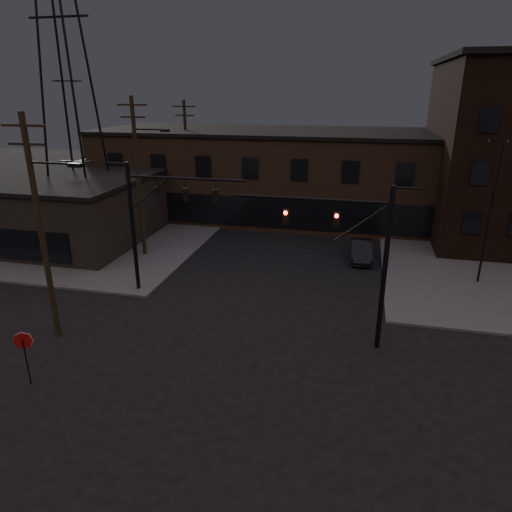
{
  "coord_description": "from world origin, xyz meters",
  "views": [
    {
      "loc": [
        5.16,
        -15.84,
        11.88
      ],
      "look_at": [
        -0.06,
        6.45,
        3.5
      ],
      "focal_mm": 32.0,
      "sensor_mm": 36.0,
      "label": 1
    }
  ],
  "objects": [
    {
      "name": "utility_pole_far",
      "position": [
        -11.5,
        26.0,
        5.78
      ],
      "size": [
        2.2,
        0.28,
        11.0
      ],
      "color": "black",
      "rests_on": "ground"
    },
    {
      "name": "lot_light_a",
      "position": [
        13.0,
        14.0,
        5.51
      ],
      "size": [
        1.5,
        0.28,
        9.14
      ],
      "color": "black",
      "rests_on": "ground"
    },
    {
      "name": "traffic_signal_far",
      "position": [
        -6.72,
        8.0,
        5.01
      ],
      "size": [
        7.12,
        0.24,
        8.0
      ],
      "color": "black",
      "rests_on": "ground"
    },
    {
      "name": "utility_pole_mid",
      "position": [
        -10.44,
        14.0,
        6.13
      ],
      "size": [
        3.7,
        0.28,
        11.5
      ],
      "color": "black",
      "rests_on": "ground"
    },
    {
      "name": "parked_car_lot_b",
      "position": [
        16.71,
        20.74,
        0.75
      ],
      "size": [
        4.49,
        2.97,
        1.21
      ],
      "primitive_type": "imported",
      "rotation": [
        0.0,
        0.0,
        1.24
      ],
      "color": "#A9A9AB",
      "rests_on": "sidewalk_ne"
    },
    {
      "name": "car_crossing",
      "position": [
        5.5,
        16.79,
        0.7
      ],
      "size": [
        1.7,
        4.34,
        1.41
      ],
      "primitive_type": "imported",
      "rotation": [
        0.0,
        0.0,
        0.05
      ],
      "color": "black",
      "rests_on": "ground"
    },
    {
      "name": "ground",
      "position": [
        0.0,
        0.0,
        0.0
      ],
      "size": [
        140.0,
        140.0,
        0.0
      ],
      "primitive_type": "plane",
      "color": "black",
      "rests_on": "ground"
    },
    {
      "name": "transmission_tower",
      "position": [
        -18.0,
        18.0,
        12.5
      ],
      "size": [
        7.0,
        7.0,
        25.0
      ],
      "primitive_type": null,
      "color": "black",
      "rests_on": "ground"
    },
    {
      "name": "building_row",
      "position": [
        0.0,
        28.0,
        4.0
      ],
      "size": [
        40.0,
        12.0,
        8.0
      ],
      "primitive_type": "cube",
      "color": "#50372A",
      "rests_on": "ground"
    },
    {
      "name": "utility_pole_near",
      "position": [
        -9.43,
        2.0,
        5.87
      ],
      "size": [
        3.7,
        0.28,
        11.0
      ],
      "color": "black",
      "rests_on": "ground"
    },
    {
      "name": "sidewalk_nw",
      "position": [
        -22.0,
        22.0,
        0.07
      ],
      "size": [
        30.0,
        30.0,
        0.15
      ],
      "primitive_type": "cube",
      "color": "#474744",
      "rests_on": "ground"
    },
    {
      "name": "stop_sign",
      "position": [
        -8.0,
        -1.99,
        1.84
      ],
      "size": [
        0.72,
        0.33,
        2.48
      ],
      "color": "black",
      "rests_on": "ground"
    },
    {
      "name": "traffic_signal_near",
      "position": [
        5.36,
        4.5,
        4.93
      ],
      "size": [
        7.12,
        0.24,
        8.0
      ],
      "color": "black",
      "rests_on": "ground"
    },
    {
      "name": "building_left",
      "position": [
        -20.0,
        16.0,
        2.5
      ],
      "size": [
        16.0,
        12.0,
        5.0
      ],
      "primitive_type": "cube",
      "color": "black",
      "rests_on": "ground"
    }
  ]
}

